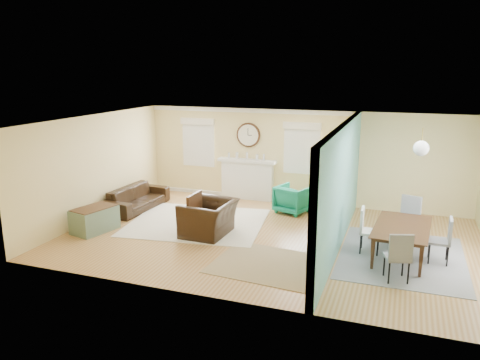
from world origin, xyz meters
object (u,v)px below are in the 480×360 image
(green_chair, at_px, (293,199))
(sofa, at_px, (137,198))
(eames_chair, at_px, (209,218))
(dining_table, at_px, (403,242))
(credenza, at_px, (331,209))

(green_chair, bearing_deg, sofa, 34.10)
(eames_chair, height_order, dining_table, eames_chair)
(sofa, bearing_deg, eames_chair, -112.06)
(green_chair, relative_size, credenza, 0.50)
(credenza, height_order, dining_table, credenza)
(eames_chair, distance_m, credenza, 2.98)
(sofa, bearing_deg, green_chair, -72.19)
(eames_chair, xyz_separation_m, credenza, (2.49, 1.63, 0.01))
(sofa, relative_size, dining_table, 1.12)
(eames_chair, height_order, green_chair, eames_chair)
(sofa, relative_size, green_chair, 2.61)
(credenza, bearing_deg, sofa, -175.18)
(eames_chair, distance_m, dining_table, 4.17)
(sofa, bearing_deg, credenza, -82.66)
(sofa, distance_m, green_chair, 4.16)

